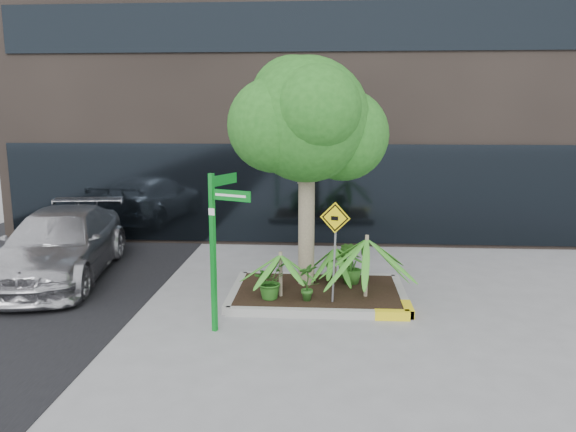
# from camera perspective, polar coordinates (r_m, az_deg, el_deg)

# --- Properties ---
(ground) EXTENTS (80.00, 80.00, 0.00)m
(ground) POSITION_cam_1_polar(r_m,az_deg,el_deg) (10.69, 1.92, -8.72)
(ground) COLOR gray
(ground) RESTS_ON ground
(planter) EXTENTS (3.35, 2.36, 0.15)m
(planter) POSITION_cam_1_polar(r_m,az_deg,el_deg) (10.91, 3.20, -7.76)
(planter) COLOR #9E9E99
(planter) RESTS_ON ground
(tree) EXTENTS (3.08, 2.73, 4.62)m
(tree) POSITION_cam_1_polar(r_m,az_deg,el_deg) (10.81, 1.94, 9.74)
(tree) COLOR gray
(tree) RESTS_ON ground
(palm_front) EXTENTS (1.31, 1.31, 1.45)m
(palm_front) POSITION_cam_1_polar(r_m,az_deg,el_deg) (10.34, 8.03, -2.33)
(palm_front) COLOR gray
(palm_front) RESTS_ON ground
(palm_left) EXTENTS (0.95, 0.95, 1.06)m
(palm_left) POSITION_cam_1_polar(r_m,az_deg,el_deg) (10.33, -0.76, -3.96)
(palm_left) COLOR gray
(palm_left) RESTS_ON ground
(palm_back) EXTENTS (0.84, 0.84, 0.93)m
(palm_back) POSITION_cam_1_polar(r_m,az_deg,el_deg) (11.24, 4.81, -3.27)
(palm_back) COLOR gray
(palm_back) RESTS_ON ground
(parked_car) EXTENTS (2.69, 5.19, 1.44)m
(parked_car) POSITION_cam_1_polar(r_m,az_deg,el_deg) (12.97, -22.15, -2.73)
(parked_car) COLOR #BBBBC0
(parked_car) RESTS_ON ground
(shrub_a) EXTENTS (0.81, 0.81, 0.67)m
(shrub_a) POSITION_cam_1_polar(r_m,az_deg,el_deg) (10.33, -1.86, -6.58)
(shrub_a) COLOR #27631C
(shrub_a) RESTS_ON planter
(shrub_b) EXTENTS (0.56, 0.56, 0.71)m
(shrub_b) POSITION_cam_1_polar(r_m,az_deg,el_deg) (11.26, 6.49, -5.07)
(shrub_b) COLOR #317021
(shrub_b) RESTS_ON planter
(shrub_c) EXTENTS (0.52, 0.52, 0.71)m
(shrub_c) POSITION_cam_1_polar(r_m,az_deg,el_deg) (10.22, 2.00, -6.64)
(shrub_c) COLOR #285E1D
(shrub_c) RESTS_ON planter
(shrub_d) EXTENTS (0.59, 0.59, 0.76)m
(shrub_d) POSITION_cam_1_polar(r_m,az_deg,el_deg) (11.62, 6.04, -4.45)
(shrub_d) COLOR #295919
(shrub_d) RESTS_ON planter
(street_sign_post) EXTENTS (0.71, 0.95, 2.59)m
(street_sign_post) POSITION_cam_1_polar(r_m,az_deg,el_deg) (8.99, -7.22, -1.93)
(street_sign_post) COLOR #0B8220
(street_sign_post) RESTS_ON ground
(cattle_sign) EXTENTS (0.53, 0.22, 1.82)m
(cattle_sign) POSITION_cam_1_polar(r_m,az_deg,el_deg) (9.98, 4.78, -1.91)
(cattle_sign) COLOR slate
(cattle_sign) RESTS_ON ground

